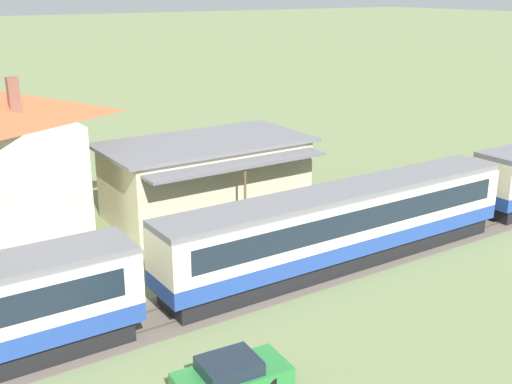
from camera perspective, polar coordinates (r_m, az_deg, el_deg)
name	(u,v)px	position (r m, az deg, el deg)	size (l,w,h in m)	color
ground_plane	(356,253)	(34.45, 8.85, -5.40)	(600.00, 600.00, 0.00)	#707F51
passenger_train	(347,222)	(32.41, 8.09, -2.64)	(63.15, 2.88, 4.01)	#234293
railway_track	(324,269)	(32.43, 6.10, -6.79)	(107.33, 3.60, 0.04)	#665B51
station_building	(206,177)	(39.18, -4.46, 1.31)	(12.49, 8.00, 4.64)	beige
parked_car_green	(232,375)	(23.15, -2.19, -15.97)	(4.14, 2.19, 1.26)	#287A38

